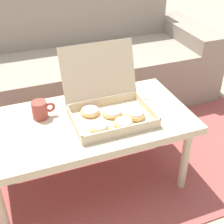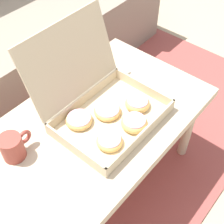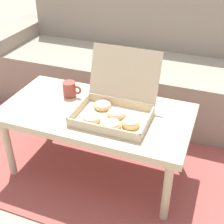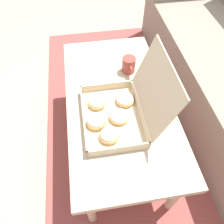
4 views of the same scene
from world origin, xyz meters
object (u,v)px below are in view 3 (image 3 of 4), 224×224
couch (141,69)px  pastry_box (114,108)px  coffee_table (96,118)px  coffee_mug (70,89)px

couch → pastry_box: couch is taller
couch → coffee_table: size_ratio=2.37×
pastry_box → coffee_mug: pastry_box is taller
coffee_table → couch: bearing=90.0°
coffee_mug → coffee_table: bearing=-25.4°
pastry_box → coffee_table: bearing=171.0°
pastry_box → coffee_mug: size_ratio=3.34×
couch → pastry_box: (0.12, -0.95, 0.20)m
pastry_box → couch: bearing=97.1°
couch → pastry_box: bearing=-82.9°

